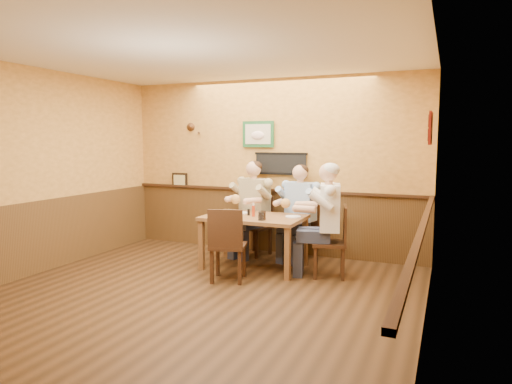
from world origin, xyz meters
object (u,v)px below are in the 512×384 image
dining_table (254,222)px  diner_tan_shirt (255,213)px  diner_white_elder (330,226)px  chair_right_end (329,241)px  chair_back_right (300,230)px  chair_back_left (255,226)px  cola_tumbler (263,215)px  chair_near_side (228,244)px  salt_shaker (241,213)px  hot_sauce_bottle (253,210)px  water_glass_left (231,214)px  water_glass_mid (261,216)px  diner_blue_polo (301,217)px  pepper_shaker (249,212)px

dining_table → diner_tan_shirt: 0.73m
diner_white_elder → diner_tan_shirt: bearing=-130.1°
chair_right_end → diner_white_elder: bearing=0.0°
dining_table → chair_back_right: chair_back_right is taller
chair_back_left → cola_tumbler: size_ratio=8.04×
chair_near_side → diner_white_elder: (1.17, 0.68, 0.20)m
chair_near_side → salt_shaker: size_ratio=11.90×
chair_back_right → diner_white_elder: 0.99m
hot_sauce_bottle → diner_white_elder: bearing=1.9°
hot_sauce_bottle → salt_shaker: size_ratio=2.15×
chair_back_left → water_glass_left: 1.01m
diner_tan_shirt → water_glass_mid: 1.11m
chair_right_end → dining_table: bearing=-104.1°
diner_tan_shirt → chair_near_side: bearing=-65.5°
dining_table → chair_back_left: size_ratio=1.49×
chair_back_right → hot_sauce_bottle: hot_sauce_bottle is taller
chair_back_left → water_glass_left: chair_back_left is taller
chair_back_left → diner_white_elder: bearing=-10.5°
salt_shaker → chair_back_left: bearing=97.7°
diner_blue_polo → diner_white_elder: diner_white_elder is taller
diner_blue_polo → hot_sauce_bottle: diner_blue_polo is taller
water_glass_mid → hot_sauce_bottle: size_ratio=0.67×
hot_sauce_bottle → water_glass_left: bearing=-135.2°
water_glass_left → diner_blue_polo: bearing=55.2°
chair_back_left → salt_shaker: 0.80m
water_glass_mid → cola_tumbler: 0.06m
hot_sauce_bottle → chair_right_end: bearing=1.9°
diner_blue_polo → hot_sauce_bottle: 0.91m
chair_right_end → diner_white_elder: (0.00, 0.00, 0.21)m
diner_white_elder → cola_tumbler: diner_white_elder is taller
chair_right_end → chair_near_side: chair_near_side is taller
diner_tan_shirt → water_glass_mid: diner_tan_shirt is taller
diner_blue_polo → diner_white_elder: bearing=-37.0°
cola_tumbler → water_glass_mid: bearing=-88.2°
cola_tumbler → pepper_shaker: (-0.32, 0.26, -0.01)m
diner_blue_polo → water_glass_left: diner_blue_polo is taller
diner_blue_polo → water_glass_mid: diner_blue_polo is taller
chair_right_end → water_glass_mid: size_ratio=8.26×
diner_white_elder → salt_shaker: 1.28m
dining_table → chair_back_left: bearing=112.5°
chair_back_right → diner_tan_shirt: bearing=-164.4°
chair_near_side → diner_tan_shirt: size_ratio=0.71×
water_glass_mid → pepper_shaker: bearing=135.7°
chair_back_left → water_glass_mid: chair_back_left is taller
chair_right_end → hot_sauce_bottle: bearing=-101.9°
water_glass_mid → chair_near_side: bearing=-128.5°
water_glass_mid → diner_white_elder: bearing=19.0°
water_glass_left → water_glass_mid: 0.46m
chair_near_side → dining_table: bearing=-111.7°
water_glass_left → salt_shaker: water_glass_left is taller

